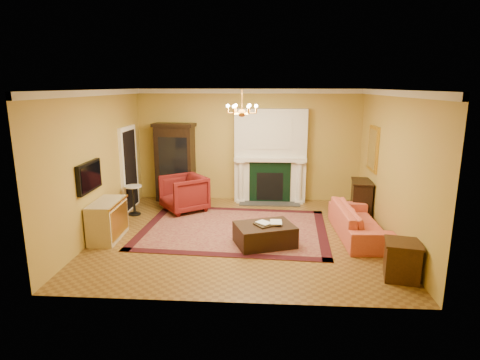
# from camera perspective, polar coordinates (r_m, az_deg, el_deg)

# --- Properties ---
(floor) EXTENTS (6.00, 5.50, 0.02)m
(floor) POSITION_cam_1_polar(r_m,az_deg,el_deg) (8.59, 0.26, -7.80)
(floor) COLOR brown
(floor) RESTS_ON ground
(ceiling) EXTENTS (6.00, 5.50, 0.02)m
(ceiling) POSITION_cam_1_polar(r_m,az_deg,el_deg) (8.02, 0.28, 12.78)
(ceiling) COLOR silver
(ceiling) RESTS_ON wall_back
(wall_back) EXTENTS (6.00, 0.02, 3.00)m
(wall_back) POSITION_cam_1_polar(r_m,az_deg,el_deg) (10.89, 1.17, 4.93)
(wall_back) COLOR #B38D40
(wall_back) RESTS_ON floor
(wall_front) EXTENTS (6.00, 0.02, 3.00)m
(wall_front) POSITION_cam_1_polar(r_m,az_deg,el_deg) (5.50, -1.52, -3.43)
(wall_front) COLOR #B38D40
(wall_front) RESTS_ON floor
(wall_left) EXTENTS (0.02, 5.50, 3.00)m
(wall_left) POSITION_cam_1_polar(r_m,az_deg,el_deg) (8.88, -19.53, 2.26)
(wall_left) COLOR #B38D40
(wall_left) RESTS_ON floor
(wall_right) EXTENTS (0.02, 5.50, 3.00)m
(wall_right) POSITION_cam_1_polar(r_m,az_deg,el_deg) (8.53, 20.89, 1.73)
(wall_right) COLOR #B38D40
(wall_right) RESTS_ON floor
(fireplace) EXTENTS (1.90, 0.70, 2.50)m
(fireplace) POSITION_cam_1_polar(r_m,az_deg,el_deg) (10.74, 4.32, 3.13)
(fireplace) COLOR silver
(fireplace) RESTS_ON wall_back
(crown_molding) EXTENTS (6.00, 5.50, 0.12)m
(crown_molding) POSITION_cam_1_polar(r_m,az_deg,el_deg) (8.97, 0.66, 12.39)
(crown_molding) COLOR silver
(crown_molding) RESTS_ON ceiling
(doorway) EXTENTS (0.08, 1.05, 2.10)m
(doorway) POSITION_cam_1_polar(r_m,az_deg,el_deg) (10.50, -15.46, 1.62)
(doorway) COLOR white
(doorway) RESTS_ON wall_left
(tv_panel) EXTENTS (0.09, 0.95, 0.58)m
(tv_panel) POSITION_cam_1_polar(r_m,az_deg,el_deg) (8.34, -20.64, 0.45)
(tv_panel) COLOR black
(tv_panel) RESTS_ON wall_left
(gilt_mirror) EXTENTS (0.06, 0.76, 1.05)m
(gilt_mirror) POSITION_cam_1_polar(r_m,az_deg,el_deg) (9.83, 18.39, 4.23)
(gilt_mirror) COLOR gold
(gilt_mirror) RESTS_ON wall_right
(chandelier) EXTENTS (0.63, 0.55, 0.53)m
(chandelier) POSITION_cam_1_polar(r_m,az_deg,el_deg) (8.03, 0.28, 9.91)
(chandelier) COLOR gold
(chandelier) RESTS_ON ceiling
(oriental_rug) EXTENTS (4.18, 3.23, 0.02)m
(oriental_rug) POSITION_cam_1_polar(r_m,az_deg,el_deg) (8.88, -0.86, -6.95)
(oriental_rug) COLOR #4F1120
(oriental_rug) RESTS_ON floor
(china_cabinet) EXTENTS (1.05, 0.56, 2.02)m
(china_cabinet) POSITION_cam_1_polar(r_m,az_deg,el_deg) (10.97, -9.19, 2.23)
(china_cabinet) COLOR black
(china_cabinet) RESTS_ON floor
(wingback_armchair) EXTENTS (1.30, 1.32, 0.99)m
(wingback_armchair) POSITION_cam_1_polar(r_m,az_deg,el_deg) (10.10, -7.99, -1.67)
(wingback_armchair) COLOR maroon
(wingback_armchair) RESTS_ON floor
(pedestal_table) EXTENTS (0.41, 0.41, 0.73)m
(pedestal_table) POSITION_cam_1_polar(r_m,az_deg,el_deg) (10.05, -14.87, -2.49)
(pedestal_table) COLOR black
(pedestal_table) RESTS_ON floor
(commode) EXTENTS (0.53, 1.08, 0.80)m
(commode) POSITION_cam_1_polar(r_m,az_deg,el_deg) (8.67, -18.33, -5.44)
(commode) COLOR #C6BC91
(commode) RESTS_ON floor
(coral_sofa) EXTENTS (0.72, 2.21, 0.85)m
(coral_sofa) POSITION_cam_1_polar(r_m,az_deg,el_deg) (8.71, 16.60, -5.03)
(coral_sofa) COLOR #D05C42
(coral_sofa) RESTS_ON floor
(end_table) EXTENTS (0.62, 0.62, 0.61)m
(end_table) POSITION_cam_1_polar(r_m,az_deg,el_deg) (7.13, 22.04, -10.66)
(end_table) COLOR #3A1F10
(end_table) RESTS_ON floor
(console_table) EXTENTS (0.54, 0.82, 0.85)m
(console_table) POSITION_cam_1_polar(r_m,az_deg,el_deg) (10.04, 16.84, -2.64)
(console_table) COLOR black
(console_table) RESTS_ON floor
(leather_ottoman) EXTENTS (1.31, 1.13, 0.41)m
(leather_ottoman) POSITION_cam_1_polar(r_m,az_deg,el_deg) (7.98, 3.53, -7.75)
(leather_ottoman) COLOR black
(leather_ottoman) RESTS_ON oriental_rug
(ottoman_tray) EXTENTS (0.55, 0.52, 0.03)m
(ottoman_tray) POSITION_cam_1_polar(r_m,az_deg,el_deg) (7.89, 3.82, -6.28)
(ottoman_tray) COLOR black
(ottoman_tray) RESTS_ON leather_ottoman
(book_a) EXTENTS (0.16, 0.17, 0.28)m
(book_a) POSITION_cam_1_polar(r_m,az_deg,el_deg) (7.76, 2.88, -5.39)
(book_a) COLOR gray
(book_a) RESTS_ON ottoman_tray
(book_b) EXTENTS (0.23, 0.03, 0.31)m
(book_b) POSITION_cam_1_polar(r_m,az_deg,el_deg) (7.88, 4.34, -5.02)
(book_b) COLOR gray
(book_b) RESTS_ON ottoman_tray
(topiary_left) EXTENTS (0.18, 0.18, 0.47)m
(topiary_left) POSITION_cam_1_polar(r_m,az_deg,el_deg) (10.66, 1.13, 4.70)
(topiary_left) COLOR gray
(topiary_left) RESTS_ON fireplace
(topiary_right) EXTENTS (0.16, 0.16, 0.42)m
(topiary_right) POSITION_cam_1_polar(r_m,az_deg,el_deg) (10.68, 7.95, 4.43)
(topiary_right) COLOR gray
(topiary_right) RESTS_ON fireplace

